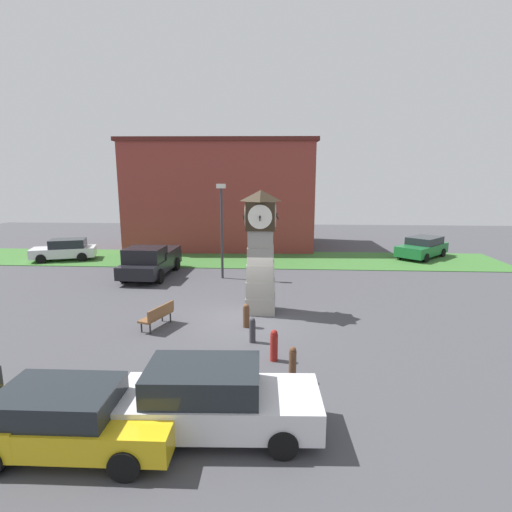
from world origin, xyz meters
name	(u,v)px	position (x,y,z in m)	size (l,w,h in m)	color
ground_plane	(248,321)	(0.00, 0.00, 0.00)	(66.50, 66.50, 0.00)	#424247
clock_tower	(261,252)	(0.45, 1.24, 2.62)	(1.51, 1.52, 5.21)	gray
bollard_near_tower	(293,364)	(1.65, -4.66, 0.52)	(0.21, 0.21, 1.03)	brown
bollard_mid_row	(274,345)	(1.10, -3.43, 0.52)	(0.24, 0.24, 1.03)	maroon
bollard_far_row	(252,330)	(0.33, -2.04, 0.46)	(0.22, 0.22, 0.91)	#333338
bollard_end_row	(246,315)	(-0.01, -0.61, 0.48)	(0.26, 0.26, 0.95)	brown
car_near_tower	(71,418)	(-3.13, -7.86, 0.73)	(4.38, 1.96, 1.41)	gold
car_by_building	(214,399)	(-0.19, -7.12, 0.82)	(4.64, 2.07, 1.63)	silver
car_far_lot	(65,250)	(-13.63, 11.15, 0.76)	(4.45, 2.93, 1.49)	silver
car_silver_hatch	(423,247)	(11.48, 13.52, 0.77)	(4.49, 4.60, 1.50)	#19602D
pickup_truck	(151,260)	(-6.24, 7.13, 0.93)	(2.45, 5.37, 1.85)	black
bench	(158,315)	(-3.41, -0.88, 0.52)	(1.04, 1.68, 0.90)	brown
street_lamp_near_road	(222,224)	(-2.01, 6.89, 3.15)	(0.50, 0.24, 5.34)	#333338
warehouse_blue_far	(222,194)	(-3.58, 18.03, 4.28)	(15.21, 8.91, 8.54)	maroon
grass_verge_far	(212,259)	(-3.54, 12.19, 0.02)	(39.90, 5.91, 0.04)	#386B2D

